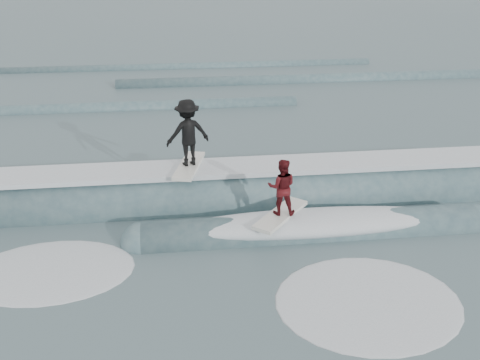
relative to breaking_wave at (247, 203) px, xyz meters
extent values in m
plane|color=#3E555B|center=(-0.29, -3.95, -0.04)|extent=(160.00, 160.00, 0.00)
cylinder|color=#3A5862|center=(-0.29, 0.35, -0.04)|extent=(21.66, 1.97, 1.97)
cylinder|color=#3A5862|center=(1.51, -1.85, -0.04)|extent=(9.00, 1.10, 1.10)
sphere|color=#3A5862|center=(-2.99, -1.85, -0.04)|extent=(1.10, 1.10, 1.10)
sphere|color=#3A5862|center=(6.01, -1.85, -0.04)|extent=(1.10, 1.10, 1.10)
cube|color=white|center=(-0.29, 0.35, 1.01)|extent=(18.00, 1.30, 0.14)
ellipsoid|color=white|center=(1.51, -1.85, 0.26)|extent=(7.60, 1.30, 0.60)
cube|color=white|center=(-1.65, 0.35, 1.13)|extent=(1.02, 2.07, 0.10)
imported|color=black|center=(-1.65, 0.35, 2.14)|extent=(1.39, 1.02, 1.92)
cube|color=silver|center=(0.64, -1.85, 0.56)|extent=(1.71, 1.88, 0.10)
imported|color=#4C0E11|center=(0.64, -1.85, 1.36)|extent=(0.82, 0.68, 1.51)
ellipsoid|color=white|center=(2.02, -4.89, -0.04)|extent=(4.05, 2.76, 0.10)
ellipsoid|color=white|center=(-5.09, -2.88, -0.04)|extent=(3.24, 2.21, 0.10)
cylinder|color=#3A5862|center=(-7.40, 10.05, -0.04)|extent=(22.00, 0.70, 0.70)
cylinder|color=#3A5862|center=(5.90, 14.05, -0.04)|extent=(22.00, 0.80, 0.80)
cylinder|color=#3A5862|center=(-1.11, 18.05, -0.04)|extent=(22.00, 0.60, 0.60)
camera|label=1|loc=(-1.85, -13.94, 7.22)|focal=40.00mm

